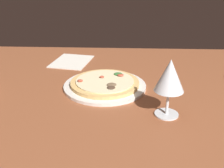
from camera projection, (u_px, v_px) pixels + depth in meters
dining_table at (120, 103)px, 88.19cm from camera, size 150.00×110.00×4.00cm
pizza_main at (105, 84)px, 94.18cm from camera, size 28.03×28.03×3.36cm
wine_glass_near at (170, 77)px, 73.01cm from camera, size 8.13×8.13×16.36cm
paper_menu at (72, 61)px, 118.77cm from camera, size 17.94×21.02×0.30cm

